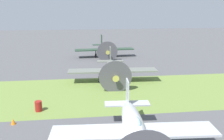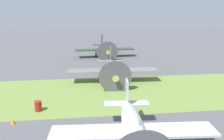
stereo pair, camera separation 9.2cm
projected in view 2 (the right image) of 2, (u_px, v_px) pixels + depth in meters
grass_verge at (102, 93)px, 25.36m from camera, size 120.00×11.00×0.01m
airplane_lead at (133, 127)px, 15.16m from camera, size 10.28×8.13×3.66m
airplane_wingman at (113, 69)px, 28.94m from camera, size 10.50×8.32×3.75m
airplane_trail at (104, 48)px, 42.72m from camera, size 10.27×8.13×3.66m
fuel_drum at (38, 106)px, 20.98m from camera, size 0.60×0.60×0.90m
runway_marker_cone at (13, 121)px, 18.72m from camera, size 0.36×0.36×0.44m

